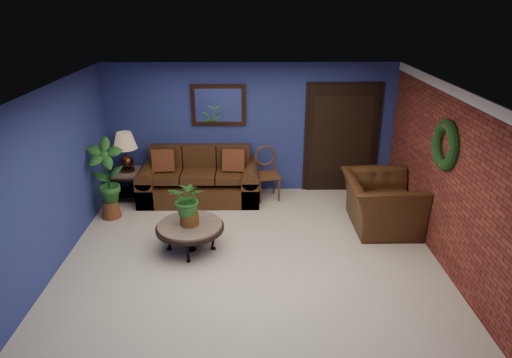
{
  "coord_description": "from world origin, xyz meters",
  "views": [
    {
      "loc": [
        -0.0,
        -5.93,
        3.62
      ],
      "look_at": [
        0.08,
        0.55,
        1.0
      ],
      "focal_mm": 32.0,
      "sensor_mm": 36.0,
      "label": 1
    }
  ],
  "objects_px": {
    "table_lamp": "(125,147)",
    "end_table": "(129,178)",
    "armchair": "(381,203)",
    "coffee_table": "(190,228)",
    "sofa": "(200,182)",
    "side_chair": "(266,169)"
  },
  "relations": [
    {
      "from": "side_chair",
      "to": "armchair",
      "type": "distance_m",
      "value": 2.22
    },
    {
      "from": "table_lamp",
      "to": "armchair",
      "type": "distance_m",
      "value": 4.64
    },
    {
      "from": "table_lamp",
      "to": "end_table",
      "type": "bearing_deg",
      "value": 90.0
    },
    {
      "from": "sofa",
      "to": "armchair",
      "type": "xyz_separation_m",
      "value": [
        3.12,
        -1.18,
        0.1
      ]
    },
    {
      "from": "coffee_table",
      "to": "side_chair",
      "type": "bearing_deg",
      "value": 58.37
    },
    {
      "from": "sofa",
      "to": "armchair",
      "type": "relative_size",
      "value": 1.69
    },
    {
      "from": "coffee_table",
      "to": "end_table",
      "type": "xyz_separation_m",
      "value": [
        -1.38,
        1.9,
        0.05
      ]
    },
    {
      "from": "sofa",
      "to": "coffee_table",
      "type": "xyz_separation_m",
      "value": [
        0.05,
        -1.93,
        0.05
      ]
    },
    {
      "from": "table_lamp",
      "to": "armchair",
      "type": "height_order",
      "value": "table_lamp"
    },
    {
      "from": "sofa",
      "to": "armchair",
      "type": "bearing_deg",
      "value": -20.75
    },
    {
      "from": "side_chair",
      "to": "table_lamp",
      "type": "bearing_deg",
      "value": 168.95
    },
    {
      "from": "sofa",
      "to": "end_table",
      "type": "bearing_deg",
      "value": -178.54
    },
    {
      "from": "end_table",
      "to": "armchair",
      "type": "height_order",
      "value": "armchair"
    },
    {
      "from": "coffee_table",
      "to": "side_chair",
      "type": "distance_m",
      "value": 2.32
    },
    {
      "from": "end_table",
      "to": "table_lamp",
      "type": "relative_size",
      "value": 0.87
    },
    {
      "from": "side_chair",
      "to": "sofa",
      "type": "bearing_deg",
      "value": 169.09
    },
    {
      "from": "end_table",
      "to": "coffee_table",
      "type": "bearing_deg",
      "value": -53.96
    },
    {
      "from": "sofa",
      "to": "armchair",
      "type": "height_order",
      "value": "sofa"
    },
    {
      "from": "sofa",
      "to": "side_chair",
      "type": "bearing_deg",
      "value": 1.74
    },
    {
      "from": "coffee_table",
      "to": "table_lamp",
      "type": "height_order",
      "value": "table_lamp"
    },
    {
      "from": "coffee_table",
      "to": "armchair",
      "type": "bearing_deg",
      "value": 13.74
    },
    {
      "from": "end_table",
      "to": "table_lamp",
      "type": "height_order",
      "value": "table_lamp"
    }
  ]
}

